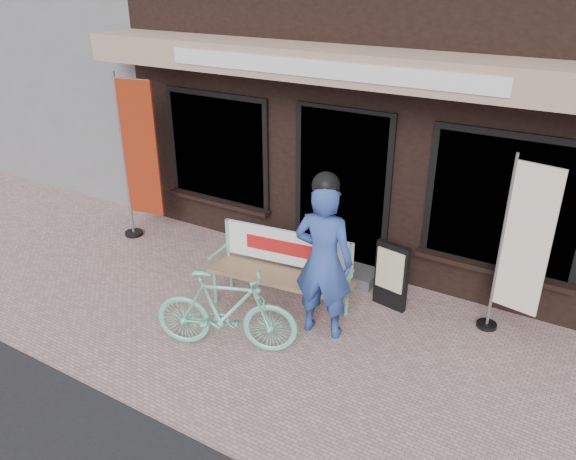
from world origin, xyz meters
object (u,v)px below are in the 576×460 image
Objects in this scene: nobori_cream at (521,249)px; menu_stand at (391,275)px; bench at (283,265)px; person at (324,258)px; bicycle at (226,311)px; nobori_red at (138,158)px.

nobori_cream is 1.48m from menu_stand.
person reaches higher than bench.
nobori_cream is at bearing 16.01° from menu_stand.
bench is at bearing -25.43° from bicycle.
bicycle is 3.16m from nobori_cream.
bench is at bearing -140.74° from menu_stand.
nobori_red reaches higher than person.
bench is 0.86× the size of nobori_cream.
bench is 2.88m from nobori_red.
nobori_cream is (5.20, 0.24, -0.20)m from nobori_red.
bench reaches higher than menu_stand.
bench is at bearing 151.59° from person.
person is 0.77× the size of nobori_red.
person is 0.91× the size of nobori_cream.
nobori_cream is (1.79, 1.01, 0.14)m from person.
person is 2.26× the size of menu_stand.
nobori_red reaches higher than bicycle.
nobori_red reaches higher than bench.
bench is at bearing -20.96° from nobori_red.
bench reaches higher than bicycle.
nobori_red is (-2.68, 1.56, 0.81)m from bicycle.
nobori_red is 2.92× the size of menu_stand.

